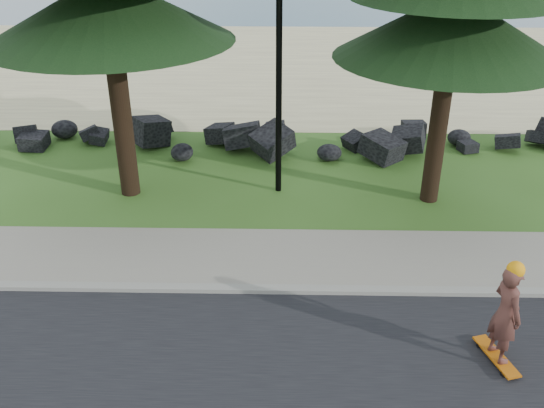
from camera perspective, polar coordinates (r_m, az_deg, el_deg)
name	(u,v)px	position (r m, az deg, el deg)	size (l,w,h in m)	color
ground	(276,264)	(11.73, 0.40, -5.68)	(160.00, 160.00, 0.00)	#33591C
kerb	(276,290)	(10.96, 0.33, -8.07)	(160.00, 0.20, 0.10)	gray
sidewalk	(276,257)	(11.87, 0.42, -4.99)	(160.00, 2.00, 0.08)	gray
beach_sand	(282,65)	(25.12, 0.92, 12.93)	(160.00, 15.00, 0.01)	tan
seawall_boulders	(279,151)	(16.68, 0.70, 5.01)	(60.00, 2.40, 1.10)	black
lamp_post	(279,12)	(13.18, 0.69, 17.62)	(0.25, 0.14, 8.14)	black
skateboarder	(506,314)	(9.65, 21.14, -9.63)	(0.53, 0.99, 1.79)	#B9590A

